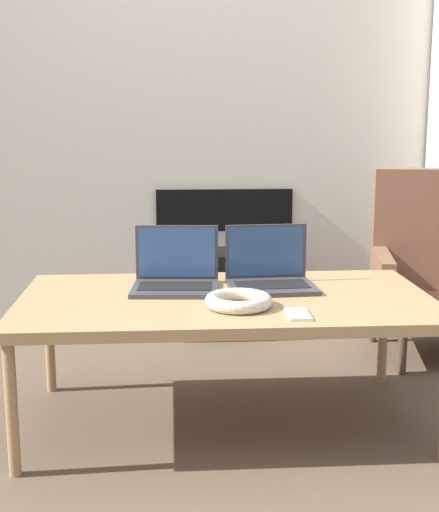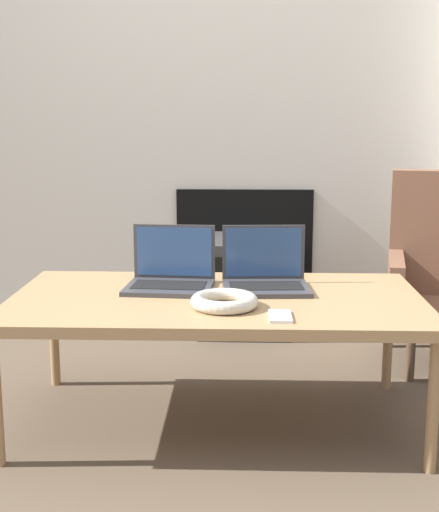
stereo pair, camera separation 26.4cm
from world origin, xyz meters
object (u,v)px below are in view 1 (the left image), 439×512
tv (228,284)px  laptop_left (176,276)px  headphones (239,301)px  phone (298,314)px  laptop_right (270,274)px

tv → laptop_left: bearing=-105.0°
headphones → phone: 0.20m
phone → tv: (-0.10, 1.34, -0.22)m
laptop_left → tv: (0.26, 0.96, -0.26)m
phone → tv: same height
laptop_right → phone: bearing=-88.2°
laptop_left → laptop_right: size_ratio=1.01×
laptop_left → headphones: (0.19, -0.27, -0.02)m
headphones → phone: bearing=-32.8°
phone → tv: bearing=94.4°
headphones → phone: (0.17, -0.11, -0.02)m
laptop_left → headphones: bearing=-49.8°
laptop_right → tv: bearing=90.7°
headphones → phone: headphones is taller
headphones → laptop_right: bearing=63.1°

